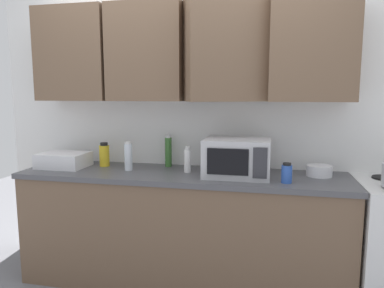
# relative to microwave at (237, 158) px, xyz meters

# --- Properties ---
(wall_back_with_cabinets) EXTENTS (3.40, 0.55, 2.60)m
(wall_back_with_cabinets) POSITION_rel_microwave_xyz_m (-0.43, 0.25, 0.54)
(wall_back_with_cabinets) COLOR white
(wall_back_with_cabinets) RESTS_ON ground_plane
(counter_run) EXTENTS (2.53, 0.63, 0.90)m
(counter_run) POSITION_rel_microwave_xyz_m (-0.43, 0.02, -0.59)
(counter_run) COLOR brown
(counter_run) RESTS_ON ground_plane
(microwave) EXTENTS (0.48, 0.37, 0.28)m
(microwave) POSITION_rel_microwave_xyz_m (0.00, 0.00, 0.00)
(microwave) COLOR #B7B7BC
(microwave) RESTS_ON counter_run
(dish_rack) EXTENTS (0.38, 0.30, 0.12)m
(dish_rack) POSITION_rel_microwave_xyz_m (-1.44, 0.02, -0.08)
(dish_rack) COLOR silver
(dish_rack) RESTS_ON counter_run
(bottle_clear_tall) EXTENTS (0.06, 0.06, 0.23)m
(bottle_clear_tall) POSITION_rel_microwave_xyz_m (-0.86, 0.02, -0.03)
(bottle_clear_tall) COLOR silver
(bottle_clear_tall) RESTS_ON counter_run
(bottle_blue_cleaner) EXTENTS (0.07, 0.07, 0.14)m
(bottle_blue_cleaner) POSITION_rel_microwave_xyz_m (0.35, -0.13, -0.07)
(bottle_blue_cleaner) COLOR #2D56B7
(bottle_blue_cleaner) RESTS_ON counter_run
(bottle_white_jar) EXTENTS (0.06, 0.06, 0.20)m
(bottle_white_jar) POSITION_rel_microwave_xyz_m (-0.39, 0.05, -0.05)
(bottle_white_jar) COLOR white
(bottle_white_jar) RESTS_ON counter_run
(bottle_yellow_mustard) EXTENTS (0.08, 0.08, 0.20)m
(bottle_yellow_mustard) POSITION_rel_microwave_xyz_m (-1.13, 0.13, -0.04)
(bottle_yellow_mustard) COLOR gold
(bottle_yellow_mustard) RESTS_ON counter_run
(bottle_green_oil) EXTENTS (0.06, 0.06, 0.27)m
(bottle_green_oil) POSITION_rel_microwave_xyz_m (-0.59, 0.23, -0.01)
(bottle_green_oil) COLOR #386B2D
(bottle_green_oil) RESTS_ON counter_run
(bowl_ceramic_small) EXTENTS (0.19, 0.19, 0.08)m
(bowl_ceramic_small) POSITION_rel_microwave_xyz_m (0.60, 0.13, -0.10)
(bowl_ceramic_small) COLOR silver
(bowl_ceramic_small) RESTS_ON counter_run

